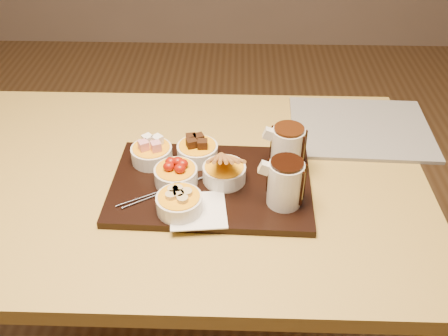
{
  "coord_description": "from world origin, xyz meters",
  "views": [
    {
      "loc": [
        0.14,
        -0.94,
        1.5
      ],
      "look_at": [
        0.12,
        -0.04,
        0.81
      ],
      "focal_mm": 40.0,
      "sensor_mm": 36.0,
      "label": 1
    }
  ],
  "objects_px": {
    "serving_board": "(211,185)",
    "newspaper": "(360,128)",
    "bowl_strawberries": "(176,176)",
    "pitcher_milk_chocolate": "(287,149)",
    "pitcher_dark_chocolate": "(285,184)",
    "dining_table": "(179,206)"
  },
  "relations": [
    {
      "from": "dining_table",
      "to": "pitcher_milk_chocolate",
      "type": "relative_size",
      "value": 11.45
    },
    {
      "from": "bowl_strawberries",
      "to": "pitcher_dark_chocolate",
      "type": "bearing_deg",
      "value": -14.26
    },
    {
      "from": "bowl_strawberries",
      "to": "newspaper",
      "type": "xyz_separation_m",
      "value": [
        0.47,
        0.26,
        -0.03
      ]
    },
    {
      "from": "dining_table",
      "to": "pitcher_dark_chocolate",
      "type": "bearing_deg",
      "value": -23.73
    },
    {
      "from": "serving_board",
      "to": "newspaper",
      "type": "bearing_deg",
      "value": 35.22
    },
    {
      "from": "pitcher_dark_chocolate",
      "to": "newspaper",
      "type": "distance_m",
      "value": 0.41
    },
    {
      "from": "newspaper",
      "to": "serving_board",
      "type": "bearing_deg",
      "value": -144.29
    },
    {
      "from": "serving_board",
      "to": "bowl_strawberries",
      "type": "bearing_deg",
      "value": -176.42
    },
    {
      "from": "serving_board",
      "to": "pitcher_dark_chocolate",
      "type": "bearing_deg",
      "value": -19.98
    },
    {
      "from": "serving_board",
      "to": "newspaper",
      "type": "distance_m",
      "value": 0.47
    },
    {
      "from": "pitcher_dark_chocolate",
      "to": "pitcher_milk_chocolate",
      "type": "height_order",
      "value": "same"
    },
    {
      "from": "dining_table",
      "to": "pitcher_milk_chocolate",
      "type": "height_order",
      "value": "pitcher_milk_chocolate"
    },
    {
      "from": "serving_board",
      "to": "newspaper",
      "type": "xyz_separation_m",
      "value": [
        0.39,
        0.26,
        -0.0
      ]
    },
    {
      "from": "bowl_strawberries",
      "to": "pitcher_milk_chocolate",
      "type": "distance_m",
      "value": 0.27
    },
    {
      "from": "serving_board",
      "to": "bowl_strawberries",
      "type": "xyz_separation_m",
      "value": [
        -0.08,
        -0.0,
        0.03
      ]
    },
    {
      "from": "bowl_strawberries",
      "to": "newspaper",
      "type": "height_order",
      "value": "bowl_strawberries"
    },
    {
      "from": "serving_board",
      "to": "pitcher_milk_chocolate",
      "type": "bearing_deg",
      "value": 21.8
    },
    {
      "from": "pitcher_milk_chocolate",
      "to": "serving_board",
      "type": "bearing_deg",
      "value": -158.2
    },
    {
      "from": "dining_table",
      "to": "pitcher_milk_chocolate",
      "type": "bearing_deg",
      "value": 4.42
    },
    {
      "from": "bowl_strawberries",
      "to": "pitcher_milk_chocolate",
      "type": "bearing_deg",
      "value": 14.79
    },
    {
      "from": "dining_table",
      "to": "newspaper",
      "type": "bearing_deg",
      "value": 24.37
    },
    {
      "from": "bowl_strawberries",
      "to": "newspaper",
      "type": "bearing_deg",
      "value": 29.18
    }
  ]
}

